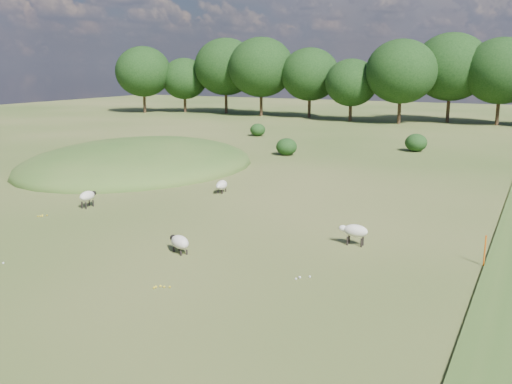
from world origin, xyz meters
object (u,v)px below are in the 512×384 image
at_px(sheep_2, 88,196).
at_px(sheep_0, 221,185).
at_px(sheep_4, 179,242).
at_px(marker_post, 485,251).
at_px(sheep_1, 355,231).

bearing_deg(sheep_2, sheep_0, -40.58).
bearing_deg(sheep_4, marker_post, -133.21).
height_order(sheep_1, sheep_4, sheep_1).
xyz_separation_m(sheep_1, sheep_4, (-6.02, -4.20, -0.17)).
bearing_deg(sheep_0, marker_post, 57.01).
bearing_deg(sheep_2, sheep_1, -94.36).
bearing_deg(sheep_0, sheep_2, -46.01).
relative_size(sheep_1, sheep_4, 0.96).
relative_size(sheep_0, sheep_4, 1.02).
relative_size(marker_post, sheep_4, 0.92).
height_order(sheep_0, sheep_4, sheep_0).
bearing_deg(sheep_1, sheep_2, -0.31).
bearing_deg(sheep_1, sheep_4, 34.13).
bearing_deg(marker_post, sheep_1, 177.77).
xyz_separation_m(sheep_2, sheep_4, (8.72, -4.08, -0.16)).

